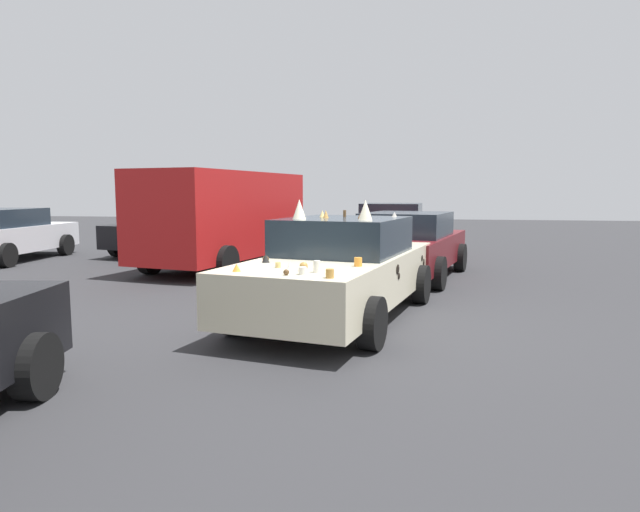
# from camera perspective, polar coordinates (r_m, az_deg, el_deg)

# --- Properties ---
(ground_plane) EXTENTS (60.00, 60.00, 0.00)m
(ground_plane) POSITION_cam_1_polar(r_m,az_deg,el_deg) (8.14, 2.10, -6.35)
(ground_plane) COLOR #2D2D30
(art_car_decorated) EXTENTS (4.96, 2.71, 1.73)m
(art_car_decorated) POSITION_cam_1_polar(r_m,az_deg,el_deg) (8.04, 2.19, -1.30)
(art_car_decorated) COLOR beige
(art_car_decorated) RESTS_ON ground
(parked_van_behind_right) EXTENTS (5.46, 2.94, 2.30)m
(parked_van_behind_right) POSITION_cam_1_polar(r_m,az_deg,el_deg) (13.47, -9.96, 4.23)
(parked_van_behind_right) COLOR #B21919
(parked_van_behind_right) RESTS_ON ground
(parked_sedan_near_right) EXTENTS (4.38, 2.34, 1.40)m
(parked_sedan_near_right) POSITION_cam_1_polar(r_m,az_deg,el_deg) (16.89, -30.02, 1.97)
(parked_sedan_near_right) COLOR silver
(parked_sedan_near_right) RESTS_ON ground
(parked_sedan_behind_left) EXTENTS (4.64, 2.72, 1.40)m
(parked_sedan_behind_left) POSITION_cam_1_polar(r_m,az_deg,el_deg) (11.91, 9.14, 1.16)
(parked_sedan_behind_left) COLOR #5B1419
(parked_sedan_behind_left) RESTS_ON ground
(parked_sedan_row_back_far) EXTENTS (4.65, 2.76, 1.48)m
(parked_sedan_row_back_far) POSITION_cam_1_polar(r_m,az_deg,el_deg) (16.90, -15.07, 2.75)
(parked_sedan_row_back_far) COLOR black
(parked_sedan_row_back_far) RESTS_ON ground
(parked_sedan_far_left) EXTENTS (4.11, 2.27, 1.51)m
(parked_sedan_far_left) POSITION_cam_1_polar(r_m,az_deg,el_deg) (16.40, 7.54, 2.80)
(parked_sedan_far_left) COLOR red
(parked_sedan_far_left) RESTS_ON ground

